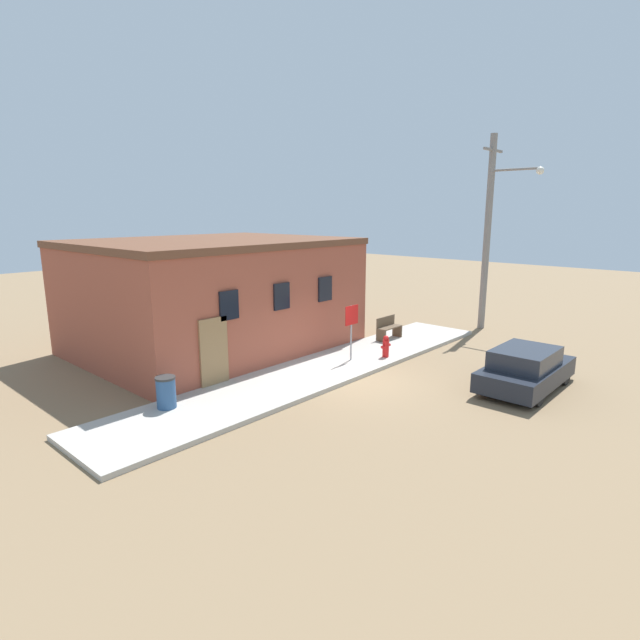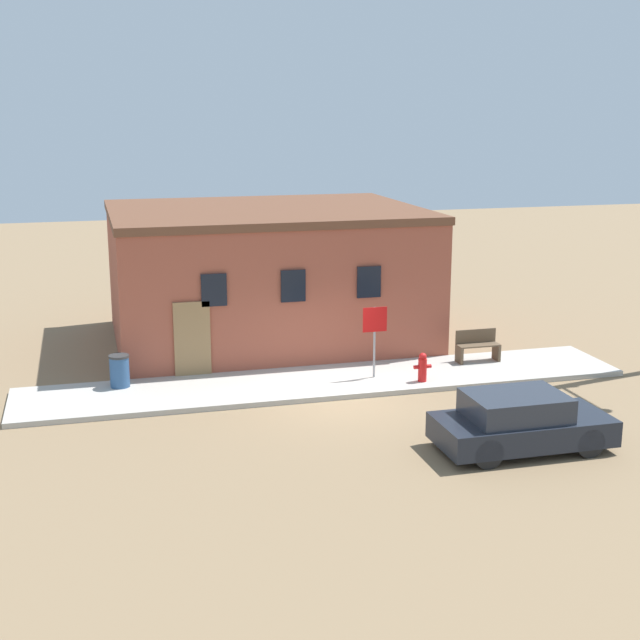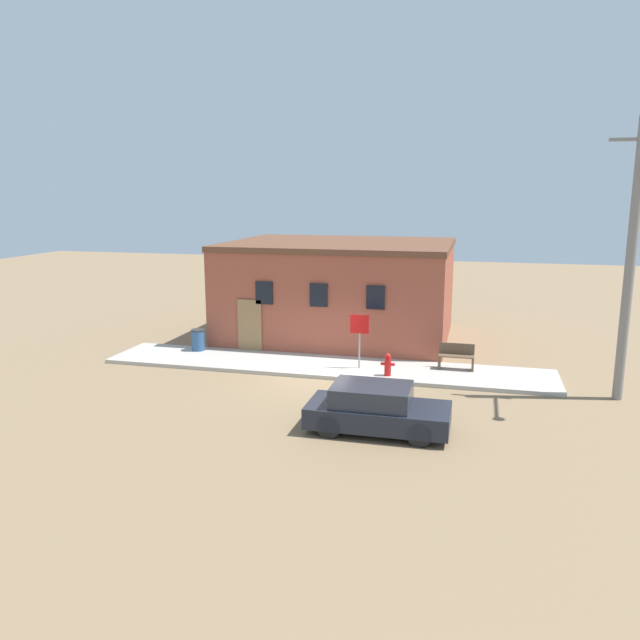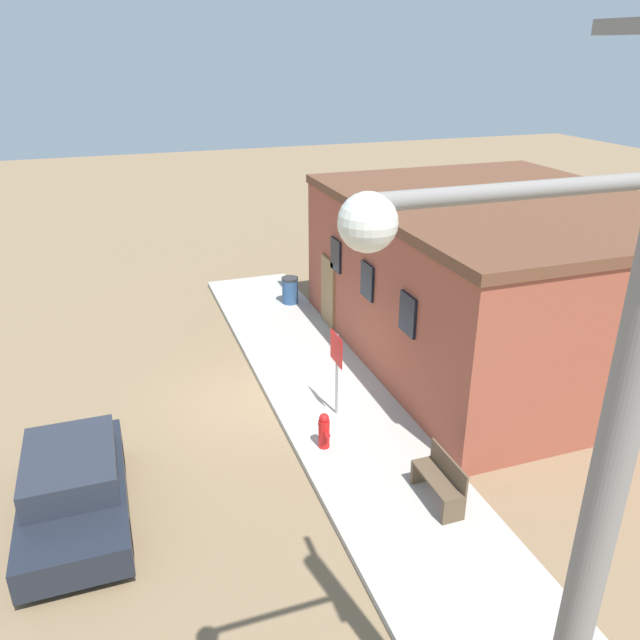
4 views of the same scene
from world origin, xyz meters
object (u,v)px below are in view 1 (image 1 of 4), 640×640
utility_pole (490,229)px  parked_car (526,369)px  bench (388,328)px  trash_bin (166,392)px  stop_sign (352,322)px  fire_hydrant (386,346)px

utility_pole → parked_car: bearing=-147.4°
bench → utility_pole: bearing=-20.1°
trash_bin → parked_car: 10.50m
stop_sign → parked_car: (1.52, -5.52, -0.89)m
trash_bin → parked_car: (8.28, -6.46, 0.05)m
utility_pole → parked_car: (-6.92, -4.42, -3.92)m
trash_bin → utility_pole: utility_pole is taller
stop_sign → trash_bin: size_ratio=2.27×
fire_hydrant → utility_pole: bearing=-3.2°
stop_sign → utility_pole: utility_pole is taller
bench → parked_car: bearing=-106.7°
trash_bin → parked_car: bearing=-38.0°
utility_pole → parked_car: 9.10m
parked_car → stop_sign: bearing=105.4°
fire_hydrant → parked_car: parked_car is taller
fire_hydrant → trash_bin: 8.06m
stop_sign → trash_bin: 6.88m
bench → trash_bin: size_ratio=1.45×
bench → parked_car: 6.54m
stop_sign → utility_pole: size_ratio=0.23×
stop_sign → parked_car: bearing=-74.6°
bench → trash_bin: bearing=178.9°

